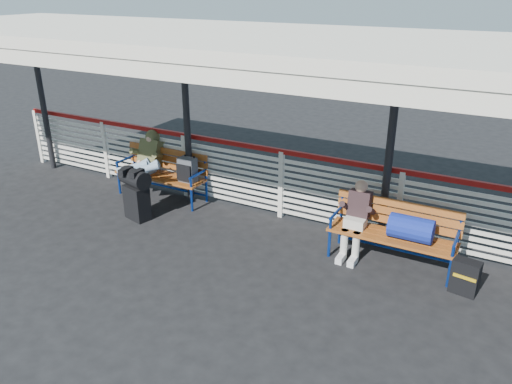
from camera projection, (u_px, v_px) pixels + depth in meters
The scene contains 9 objects.
ground at pixel (223, 267), 7.20m from camera, with size 60.00×60.00×0.00m, color black.
fence at pixel (281, 182), 8.48m from camera, with size 12.08×0.08×1.24m.
canopy at pixel (251, 43), 6.72m from camera, with size 12.60×3.60×3.16m.
luggage_stack at pixel (136, 192), 8.48m from camera, with size 0.61×0.44×0.91m.
bench_left at pixel (170, 169), 9.23m from camera, with size 1.80×0.56×0.92m.
bench_right at pixel (403, 228), 7.02m from camera, with size 1.80×0.56×0.92m.
traveler_man at pixel (143, 164), 9.05m from camera, with size 0.93×1.52×0.77m.
companion_person at pixel (356, 218), 7.32m from camera, with size 0.32×0.66×1.15m.
suitcase_side at pixel (465, 277), 6.51m from camera, with size 0.37×0.26×0.48m.
Camera 1 is at (3.37, -5.24, 3.81)m, focal length 35.00 mm.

